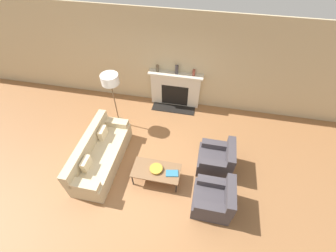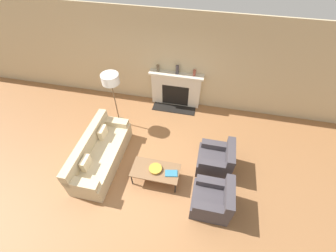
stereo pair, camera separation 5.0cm
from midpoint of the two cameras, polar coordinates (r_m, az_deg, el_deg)
ground_plane at (r=5.71m, az=-5.28°, el=-12.49°), size 18.00×18.00×0.00m
wall_back at (r=6.77m, az=0.64°, el=16.06°), size 18.00×0.06×2.90m
fireplace at (r=7.12m, az=1.66°, el=9.18°), size 1.64×0.59×1.15m
couch at (r=5.91m, az=-17.07°, el=-7.00°), size 0.83×2.12×0.84m
armchair_near at (r=5.15m, az=11.37°, el=-17.80°), size 0.83×0.78×0.81m
armchair_far at (r=5.71m, az=12.02°, el=-8.31°), size 0.83×0.78×0.81m
coffee_table at (r=5.34m, az=-3.28°, el=-11.27°), size 1.12×0.57×0.40m
bowl at (r=5.29m, az=-3.32°, el=-10.78°), size 0.30×0.30×0.06m
book at (r=5.24m, az=0.75°, el=-11.92°), size 0.31×0.23×0.02m
floor_lamp at (r=6.08m, az=-14.58°, el=10.42°), size 0.46×0.46×1.70m
mantel_vase_left at (r=6.84m, az=-2.94°, el=14.42°), size 0.08×0.08×0.20m
mantel_vase_center_left at (r=6.72m, az=2.00°, el=14.14°), size 0.10×0.10×0.26m
mantel_vase_center_right at (r=6.69m, az=6.35°, el=13.33°), size 0.08×0.08×0.18m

